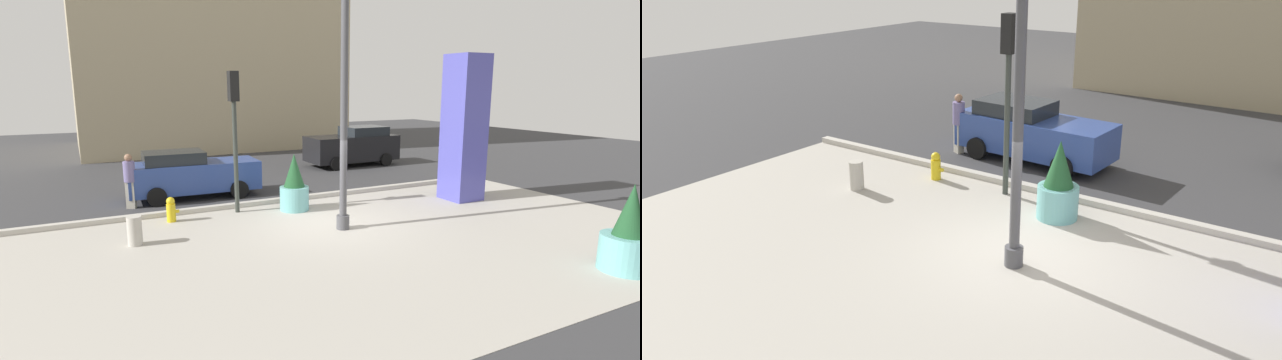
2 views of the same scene
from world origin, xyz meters
The scene contains 13 objects.
ground_plane centered at (0.00, 4.00, 0.00)m, with size 60.00×60.00×0.00m, color #38383A.
plaza_pavement centered at (0.00, -2.00, 0.00)m, with size 18.00×10.00×0.02m, color #ADA89E.
curb_strip centered at (0.00, 3.12, 0.08)m, with size 18.00×0.24×0.16m, color #B7B2A8.
lamp_post centered at (0.11, -0.54, 3.55)m, with size 0.44×0.44×7.26m.
art_pillar_blue centered at (5.60, 0.66, 2.49)m, with size 1.15×1.15×4.98m, color #4C4CAD.
potted_plant_mid_plaza centered at (-0.23, 1.96, 0.77)m, with size 0.93×0.93×1.83m.
potted_plant_curbside centered at (3.99, -5.99, 0.72)m, with size 1.08×1.08×1.92m.
fire_hydrant centered at (-4.00, 2.40, 0.37)m, with size 0.36×0.26×0.75m.
concrete_bollard centered at (-5.20, 0.67, 0.38)m, with size 0.36×0.36×0.75m, color #B2ADA3.
traffic_light_far_side centered at (-1.94, 2.55, 2.95)m, with size 0.28×0.42×4.37m.
car_curb_west centered at (-2.73, 5.29, 0.85)m, with size 4.57×2.09×1.69m.
car_passing_lane centered at (6.04, 8.64, 0.97)m, with size 4.58×2.13×1.93m.
pedestrian_crossing centered at (-4.85, 4.65, 1.00)m, with size 0.48×0.48×1.79m.
Camera 1 is at (-6.33, -11.56, 3.94)m, focal length 26.68 mm.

